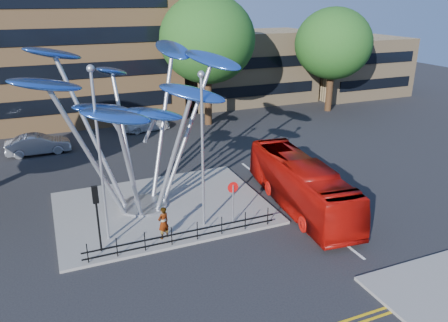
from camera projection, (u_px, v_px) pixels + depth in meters
name	position (u px, v px, depth m)	size (l,w,h in m)	color
ground	(216.00, 258.00, 20.95)	(120.00, 120.00, 0.00)	black
traffic_island	(162.00, 208.00, 25.73)	(12.00, 9.00, 0.15)	slate
low_building_near	(247.00, 67.00, 51.19)	(15.00, 8.00, 8.00)	#9C815C
low_building_far	(355.00, 66.00, 54.70)	(12.00, 8.00, 7.00)	#9C815C
tree_right	(207.00, 39.00, 39.96)	(8.80, 8.80, 12.11)	black
tree_far	(333.00, 44.00, 45.36)	(8.00, 8.00, 10.81)	black
leaf_sculpture	(134.00, 93.00, 23.52)	(12.72, 9.54, 9.51)	#9EA0A5
street_lamp_left	(98.00, 142.00, 20.44)	(0.36, 0.36, 8.80)	#9EA0A5
street_lamp_right	(202.00, 138.00, 21.91)	(0.36, 0.36, 8.30)	#9EA0A5
traffic_light_island	(96.00, 205.00, 20.37)	(0.28, 0.18, 3.42)	black
no_entry_sign_island	(233.00, 196.00, 23.20)	(0.60, 0.10, 2.45)	#9EA0A5
pedestrian_railing_front	(185.00, 235.00, 21.85)	(10.00, 0.06, 1.00)	black
red_bus	(300.00, 184.00, 25.52)	(2.45, 10.49, 2.92)	#A10C07
pedestrian	(163.00, 223.00, 22.07)	(0.63, 0.42, 1.74)	gray
parked_car_mid	(38.00, 144.00, 34.46)	(1.68, 4.82, 1.59)	#95989C
parked_car_right	(147.00, 124.00, 40.56)	(1.80, 4.44, 1.29)	silver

